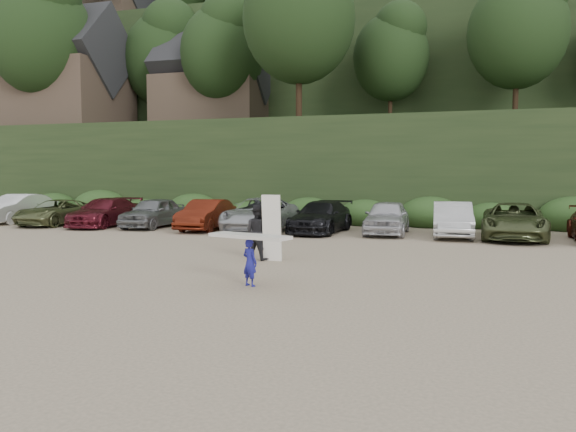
% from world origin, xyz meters
% --- Properties ---
extents(ground, '(120.00, 120.00, 0.00)m').
position_xyz_m(ground, '(0.00, 0.00, 0.00)').
color(ground, tan).
rests_on(ground, ground).
extents(hillside_backdrop, '(90.00, 41.50, 28.00)m').
position_xyz_m(hillside_backdrop, '(-0.26, 35.93, 11.22)').
color(hillside_backdrop, black).
rests_on(hillside_backdrop, ground).
extents(parked_cars, '(36.69, 6.01, 1.62)m').
position_xyz_m(parked_cars, '(-2.77, 9.95, 0.75)').
color(parked_cars, '#B6B6BB').
rests_on(parked_cars, ground).
extents(child_surfer, '(2.21, 1.15, 1.28)m').
position_xyz_m(child_surfer, '(1.12, -2.77, 0.87)').
color(child_surfer, navy).
rests_on(child_surfer, ground).
extents(adult_surfer, '(1.35, 0.91, 2.10)m').
position_xyz_m(adult_surfer, '(-0.12, 1.29, 0.91)').
color(adult_surfer, black).
rests_on(adult_surfer, ground).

